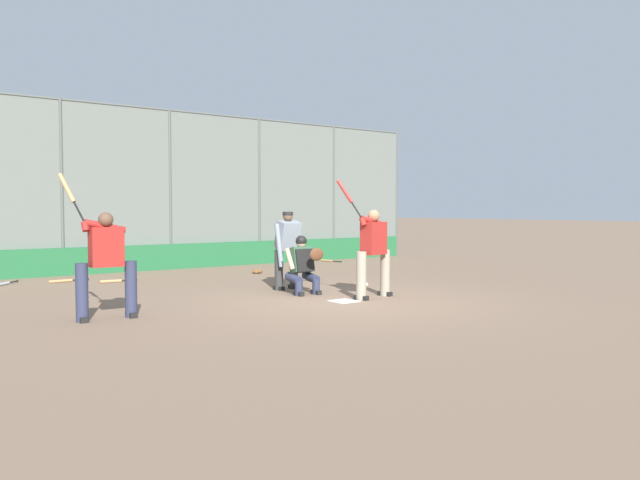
# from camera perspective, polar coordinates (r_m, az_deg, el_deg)

# --- Properties ---
(ground_plane) EXTENTS (160.00, 160.00, 0.00)m
(ground_plane) POSITION_cam_1_polar(r_m,az_deg,el_deg) (11.16, 2.18, -5.63)
(ground_plane) COLOR #7A604C
(home_plate_marker) EXTENTS (0.43, 0.43, 0.01)m
(home_plate_marker) POSITION_cam_1_polar(r_m,az_deg,el_deg) (11.16, 2.18, -5.60)
(home_plate_marker) COLOR white
(home_plate_marker) RESTS_ON ground_plane
(backstop_fence) EXTENTS (17.12, 0.08, 4.37)m
(backstop_fence) POSITION_cam_1_polar(r_m,az_deg,el_deg) (17.65, -13.54, 4.81)
(backstop_fence) COLOR #515651
(backstop_fence) RESTS_ON ground_plane
(padding_wall) EXTENTS (16.70, 0.18, 0.68)m
(padding_wall) POSITION_cam_1_polar(r_m,az_deg,el_deg) (17.59, -13.34, -1.49)
(padding_wall) COLOR #236638
(padding_wall) RESTS_ON ground_plane
(bleachers_beyond) EXTENTS (11.93, 2.50, 1.48)m
(bleachers_beyond) POSITION_cam_1_polar(r_m,az_deg,el_deg) (19.95, -16.68, -0.62)
(bleachers_beyond) COLOR slate
(bleachers_beyond) RESTS_ON ground_plane
(batter_at_plate) EXTENTS (1.10, 0.56, 2.18)m
(batter_at_plate) POSITION_cam_1_polar(r_m,az_deg,el_deg) (11.54, 4.87, -0.92)
(batter_at_plate) COLOR gray
(batter_at_plate) RESTS_ON ground_plane
(catcher_behind_plate) EXTENTS (0.60, 0.72, 1.14)m
(catcher_behind_plate) POSITION_cam_1_polar(r_m,az_deg,el_deg) (12.03, -1.53, -2.19)
(catcher_behind_plate) COLOR #2D334C
(catcher_behind_plate) RESTS_ON ground_plane
(umpire_home) EXTENTS (0.65, 0.40, 1.60)m
(umpire_home) POSITION_cam_1_polar(r_m,az_deg,el_deg) (12.70, -2.98, -0.72)
(umpire_home) COLOR #333333
(umpire_home) RESTS_ON ground_plane
(batter_on_deck) EXTENTS (1.01, 0.65, 2.18)m
(batter_on_deck) POSITION_cam_1_polar(r_m,az_deg,el_deg) (9.77, -19.01, -1.84)
(batter_on_deck) COLOR #2D334C
(batter_on_deck) RESTS_ON ground_plane
(spare_bat_near_backstop) EXTENTS (0.82, 0.14, 0.07)m
(spare_bat_near_backstop) POSITION_cam_1_polar(r_m,az_deg,el_deg) (14.73, -18.34, -3.59)
(spare_bat_near_backstop) COLOR black
(spare_bat_near_backstop) RESTS_ON ground_plane
(spare_bat_by_padding) EXTENTS (0.60, 0.71, 0.07)m
(spare_bat_by_padding) POSITION_cam_1_polar(r_m,az_deg,el_deg) (15.12, -26.93, -3.59)
(spare_bat_by_padding) COLOR black
(spare_bat_by_padding) RESTS_ON ground_plane
(spare_bat_third_base_side) EXTENTS (0.17, 0.88, 0.07)m
(spare_bat_third_base_side) POSITION_cam_1_polar(r_m,az_deg,el_deg) (19.51, 0.78, -1.91)
(spare_bat_third_base_side) COLOR black
(spare_bat_third_base_side) RESTS_ON ground_plane
(spare_bat_first_base_side) EXTENTS (0.90, 0.14, 0.07)m
(spare_bat_first_base_side) POSITION_cam_1_polar(r_m,az_deg,el_deg) (15.16, -22.39, -3.48)
(spare_bat_first_base_side) COLOR black
(spare_bat_first_base_side) RESTS_ON ground_plane
(fielding_glove_on_dirt) EXTENTS (0.30, 0.23, 0.11)m
(fielding_glove_on_dirt) POSITION_cam_1_polar(r_m,az_deg,el_deg) (16.02, -5.75, -2.88)
(fielding_glove_on_dirt) COLOR brown
(fielding_glove_on_dirt) RESTS_ON ground_plane
(baseball_loose) EXTENTS (0.07, 0.07, 0.07)m
(baseball_loose) POSITION_cam_1_polar(r_m,az_deg,el_deg) (13.37, 4.27, -4.07)
(baseball_loose) COLOR white
(baseball_loose) RESTS_ON ground_plane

